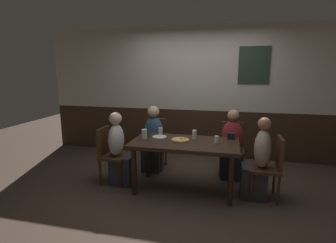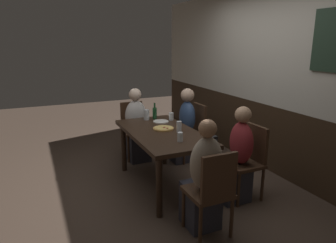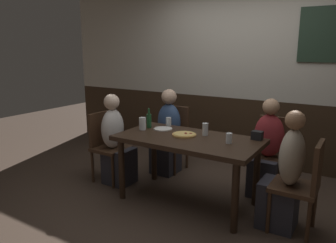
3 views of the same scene
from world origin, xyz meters
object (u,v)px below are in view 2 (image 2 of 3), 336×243
chair_head_east (212,189)px  beer_bottle_green (155,113)px  highball_clear (179,127)px  person_left_far (184,131)px  person_right_far (237,162)px  tumbler_short (146,115)px  tumbler_water (171,117)px  person_head_east (203,184)px  pizza (163,128)px  chair_left_far (193,129)px  beer_glass_tall (180,137)px  plate_white_large (161,121)px  chair_right_far (248,158)px  chair_head_west (134,126)px  condiment_caddy (211,139)px  dining_table (162,138)px  person_head_west (137,130)px

chair_head_east → beer_bottle_green: (-1.79, 0.14, 0.33)m
highball_clear → person_left_far: bearing=148.8°
person_right_far → person_left_far: size_ratio=0.99×
tumbler_short → beer_bottle_green: size_ratio=0.62×
person_right_far → tumbler_water: person_right_far is taller
person_head_east → pizza: person_head_east is taller
chair_left_far → person_right_far: size_ratio=0.78×
beer_glass_tall → plate_white_large: (-0.87, 0.13, -0.04)m
chair_right_far → person_head_east: bearing=-67.1°
chair_head_west → condiment_caddy: chair_head_west is taller
chair_head_east → pizza: 1.28m
person_left_far → person_head_east: bearing=-21.1°
dining_table → person_head_east: person_head_east is taller
dining_table → person_head_east: bearing=0.0°
dining_table → plate_white_large: 0.46m
tumbler_short → chair_left_far: bearing=94.2°
tumbler_short → highball_clear: 0.75m
tumbler_short → beer_bottle_green: bearing=87.3°
chair_head_west → person_left_far: 0.83m
chair_right_far → tumbler_water: chair_right_far is taller
beer_glass_tall → person_head_east: bearing=-2.4°
chair_head_east → person_head_west: (-2.20, 0.00, -0.02)m
person_right_far → person_head_east: size_ratio=0.98×
beer_bottle_green → plate_white_large: 0.21m
person_left_far → beer_glass_tall: size_ratio=10.83×
person_head_east → beer_glass_tall: (-0.57, 0.02, 0.31)m
chair_head_west → beer_glass_tall: chair_head_west is taller
beer_glass_tall → highball_clear: bearing=155.8°
condiment_caddy → beer_glass_tall: bearing=-124.7°
person_head_east → person_head_west: bearing=180.0°
chair_head_east → plate_white_large: bearing=174.4°
chair_head_east → person_right_far: person_right_far is taller
person_head_west → highball_clear: bearing=8.7°
person_head_east → tumbler_short: (-1.64, 0.02, 0.33)m
chair_right_far → tumbler_water: bearing=-156.5°
dining_table → person_left_far: bearing=135.9°
tumbler_short → highball_clear: tumbler_short is taller
chair_left_far → plate_white_large: bearing=-68.9°
chair_right_far → chair_left_far: same height
plate_white_large → pizza: bearing=-17.8°
chair_head_west → dining_table: bearing=0.0°
chair_left_far → person_head_west: 0.89m
dining_table → beer_glass_tall: size_ratio=14.55×
chair_left_far → person_head_east: bearing=-25.7°
person_left_far → condiment_caddy: bearing=-14.5°
person_left_far → chair_left_far: bearing=90.0°
chair_head_east → highball_clear: (-1.07, 0.17, 0.30)m
chair_right_far → chair_left_far: bearing=180.0°
beer_bottle_green → plate_white_large: bearing=5.4°
chair_left_far → chair_head_east: 2.03m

